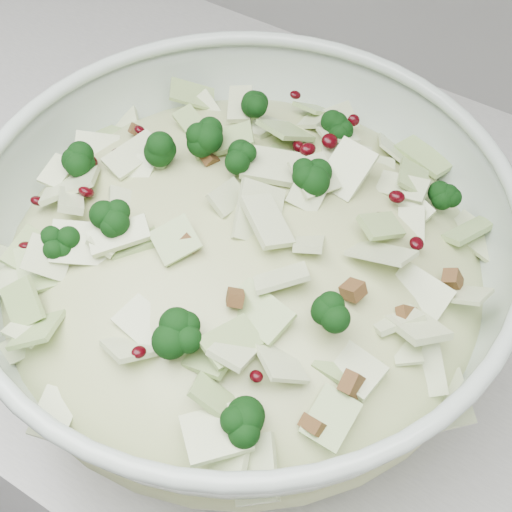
% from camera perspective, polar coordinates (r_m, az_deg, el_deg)
% --- Properties ---
extents(counter, '(3.60, 0.60, 0.90)m').
position_cam_1_polar(counter, '(1.06, -2.46, -12.03)').
color(counter, '#BABBB5').
rests_on(counter, floor).
extents(mixing_bowl, '(0.44, 0.44, 0.15)m').
position_cam_1_polar(mixing_bowl, '(0.53, -1.04, -1.01)').
color(mixing_bowl, '#B6C9BB').
rests_on(mixing_bowl, counter).
extents(salad, '(0.48, 0.48, 0.15)m').
position_cam_1_polar(salad, '(0.51, -1.08, 0.66)').
color(salad, '#B8C486').
rests_on(salad, mixing_bowl).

